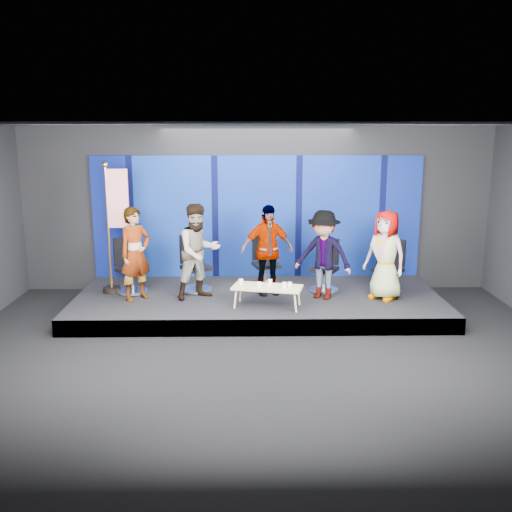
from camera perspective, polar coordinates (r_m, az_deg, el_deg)
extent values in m
plane|color=black|center=(8.83, 0.56, -10.36)|extent=(10.00, 10.00, 0.00)
cube|color=black|center=(12.25, 0.09, 4.66)|extent=(10.00, 0.02, 3.50)
cube|color=black|center=(4.47, 1.96, -9.74)|extent=(10.00, 0.02, 3.50)
cube|color=black|center=(8.13, 0.61, 12.98)|extent=(10.00, 8.00, 0.02)
cube|color=black|center=(11.13, 0.23, -4.61)|extent=(7.00, 3.00, 0.30)
cube|color=#070D56|center=(12.22, 0.09, 3.93)|extent=(7.00, 0.08, 2.60)
cylinder|color=silver|center=(11.44, -12.21, -3.48)|extent=(0.86, 0.86, 0.06)
cylinder|color=silver|center=(11.38, -12.26, -2.35)|extent=(0.07, 0.07, 0.41)
cube|color=black|center=(11.33, -12.31, -1.36)|extent=(0.69, 0.69, 0.07)
cube|color=black|center=(11.46, -13.06, 0.47)|extent=(0.35, 0.35, 0.56)
imported|color=black|center=(10.81, -11.96, 0.20)|extent=(0.75, 0.75, 1.75)
cylinder|color=silver|center=(11.36, -5.91, -3.37)|extent=(0.86, 0.86, 0.06)
cylinder|color=silver|center=(11.29, -5.94, -2.20)|extent=(0.07, 0.07, 0.42)
cube|color=black|center=(11.24, -5.97, -1.18)|extent=(0.69, 0.69, 0.07)
cube|color=black|center=(11.39, -6.55, 0.76)|extent=(0.42, 0.28, 0.57)
imported|color=black|center=(10.71, -5.76, 0.44)|extent=(1.10, 1.03, 1.80)
cylinder|color=silver|center=(11.59, 1.01, -2.98)|extent=(0.74, 0.74, 0.06)
cylinder|color=silver|center=(11.53, 1.02, -1.87)|extent=(0.07, 0.07, 0.40)
cube|color=black|center=(11.48, 1.02, -0.89)|extent=(0.59, 0.59, 0.07)
cube|color=black|center=(11.64, 0.69, 0.97)|extent=(0.44, 0.16, 0.56)
imported|color=black|center=(10.95, 1.11, 0.62)|extent=(1.09, 0.66, 1.74)
cylinder|color=silver|center=(11.37, 6.78, -3.39)|extent=(0.78, 0.78, 0.06)
cylinder|color=silver|center=(11.31, 6.81, -2.30)|extent=(0.07, 0.07, 0.39)
cube|color=black|center=(11.26, 6.84, -1.34)|extent=(0.63, 0.63, 0.07)
cube|color=black|center=(11.40, 7.26, 0.48)|extent=(0.41, 0.23, 0.54)
imported|color=black|center=(10.73, 6.75, 0.11)|extent=(1.25, 1.04, 1.68)
cylinder|color=silver|center=(11.52, 12.96, -3.42)|extent=(0.83, 0.83, 0.06)
cylinder|color=silver|center=(11.46, 13.01, -2.34)|extent=(0.07, 0.07, 0.39)
cube|color=black|center=(11.41, 13.06, -1.39)|extent=(0.66, 0.66, 0.07)
cube|color=black|center=(11.54, 13.75, 0.37)|extent=(0.34, 0.34, 0.54)
imported|color=black|center=(10.89, 12.82, 0.08)|extent=(0.96, 0.96, 1.68)
cube|color=tan|center=(10.25, 1.14, -3.15)|extent=(1.33, 0.80, 0.04)
cylinder|color=tan|center=(10.23, -2.08, -4.30)|extent=(0.03, 0.03, 0.34)
cylinder|color=tan|center=(10.61, -1.52, -3.67)|extent=(0.03, 0.03, 0.34)
cylinder|color=tan|center=(10.02, 3.95, -4.69)|extent=(0.03, 0.03, 0.34)
cylinder|color=tan|center=(10.41, 4.30, -4.03)|extent=(0.03, 0.03, 0.34)
cylinder|color=silver|center=(10.37, -1.51, -2.58)|extent=(0.08, 0.08, 0.10)
cylinder|color=silver|center=(10.17, 0.32, -2.89)|extent=(0.08, 0.08, 0.09)
cylinder|color=silver|center=(10.34, 1.41, -2.62)|extent=(0.08, 0.08, 0.09)
cylinder|color=silver|center=(10.16, 2.85, -2.92)|extent=(0.08, 0.08, 0.10)
cylinder|color=silver|center=(10.19, 3.40, -2.88)|extent=(0.08, 0.08, 0.09)
cylinder|color=black|center=(11.58, -14.21, -3.27)|extent=(0.34, 0.34, 0.11)
cylinder|color=gold|center=(11.32, -14.54, 2.67)|extent=(0.05, 0.05, 2.33)
sphere|color=gold|center=(11.18, -14.89, 8.83)|extent=(0.12, 0.12, 0.12)
cube|color=red|center=(11.17, -13.66, 5.62)|extent=(0.41, 0.08, 1.11)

